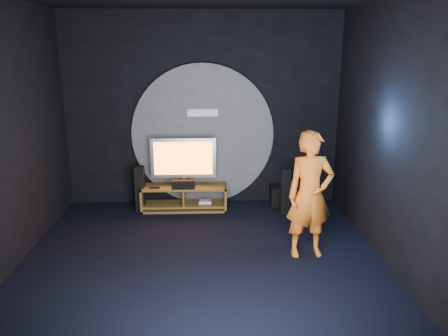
# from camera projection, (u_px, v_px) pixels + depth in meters

# --- Properties ---
(floor) EXTENTS (5.00, 5.00, 0.00)m
(floor) POSITION_uv_depth(u_px,v_px,m) (202.00, 262.00, 6.01)
(floor) COLOR black
(floor) RESTS_ON ground
(back_wall) EXTENTS (5.00, 0.04, 3.50)m
(back_wall) POSITION_uv_depth(u_px,v_px,m) (203.00, 110.00, 7.96)
(back_wall) COLOR black
(back_wall) RESTS_ON ground
(front_wall) EXTENTS (5.00, 0.04, 3.50)m
(front_wall) POSITION_uv_depth(u_px,v_px,m) (195.00, 204.00, 3.14)
(front_wall) COLOR black
(front_wall) RESTS_ON ground
(left_wall) EXTENTS (0.04, 5.00, 3.50)m
(left_wall) POSITION_uv_depth(u_px,v_px,m) (1.00, 138.00, 5.46)
(left_wall) COLOR black
(left_wall) RESTS_ON ground
(right_wall) EXTENTS (0.04, 5.00, 3.50)m
(right_wall) POSITION_uv_depth(u_px,v_px,m) (394.00, 136.00, 5.63)
(right_wall) COLOR black
(right_wall) RESTS_ON ground
(wall_disc_panel) EXTENTS (2.60, 0.11, 2.60)m
(wall_disc_panel) POSITION_uv_depth(u_px,v_px,m) (203.00, 135.00, 8.02)
(wall_disc_panel) COLOR #515156
(wall_disc_panel) RESTS_ON ground
(media_console) EXTENTS (1.53, 0.45, 0.45)m
(media_console) POSITION_uv_depth(u_px,v_px,m) (185.00, 199.00, 7.92)
(media_console) COLOR olive
(media_console) RESTS_ON ground
(tv) EXTENTS (1.17, 0.22, 0.86)m
(tv) POSITION_uv_depth(u_px,v_px,m) (183.00, 160.00, 7.79)
(tv) COLOR silver
(tv) RESTS_ON media_console
(center_speaker) EXTENTS (0.40, 0.15, 0.15)m
(center_speaker) POSITION_uv_depth(u_px,v_px,m) (183.00, 184.00, 7.69)
(center_speaker) COLOR black
(center_speaker) RESTS_ON media_console
(remote) EXTENTS (0.18, 0.05, 0.02)m
(remote) POSITION_uv_depth(u_px,v_px,m) (155.00, 188.00, 7.72)
(remote) COLOR black
(remote) RESTS_ON media_console
(tower_speaker_left) EXTENTS (0.16, 0.18, 0.82)m
(tower_speaker_left) POSITION_uv_depth(u_px,v_px,m) (140.00, 189.00, 7.81)
(tower_speaker_left) COLOR black
(tower_speaker_left) RESTS_ON ground
(tower_speaker_right) EXTENTS (0.16, 0.18, 0.82)m
(tower_speaker_right) POSITION_uv_depth(u_px,v_px,m) (285.00, 191.00, 7.71)
(tower_speaker_right) COLOR black
(tower_speaker_right) RESTS_ON ground
(subwoofer) EXTENTS (0.33, 0.33, 0.37)m
(subwoofer) POSITION_uv_depth(u_px,v_px,m) (279.00, 195.00, 8.17)
(subwoofer) COLOR black
(subwoofer) RESTS_ON ground
(player) EXTENTS (0.69, 0.49, 1.78)m
(player) POSITION_uv_depth(u_px,v_px,m) (310.00, 195.00, 6.00)
(player) COLOR orange
(player) RESTS_ON ground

